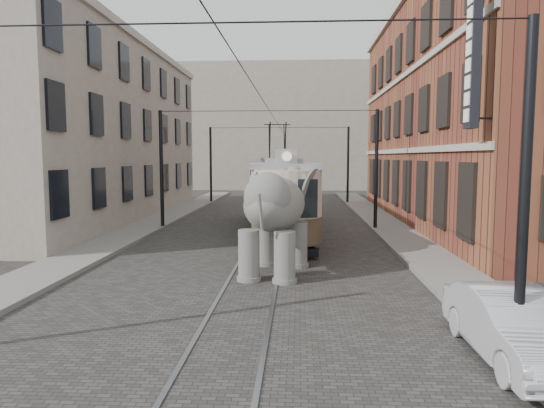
{
  "coord_description": "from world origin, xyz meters",
  "views": [
    {
      "loc": [
        1.36,
        -18.51,
        3.68
      ],
      "look_at": [
        0.47,
        -2.21,
        2.1
      ],
      "focal_mm": 32.31,
      "sensor_mm": 36.0,
      "label": 1
    }
  ],
  "objects": [
    {
      "name": "distant_block",
      "position": [
        0.0,
        40.0,
        7.0
      ],
      "size": [
        28.0,
        10.0,
        14.0
      ],
      "primitive_type": "cube",
      "color": "gray",
      "rests_on": "ground"
    },
    {
      "name": "tram_rails",
      "position": [
        0.0,
        0.0,
        0.01
      ],
      "size": [
        1.54,
        80.0,
        0.02
      ],
      "primitive_type": null,
      "color": "slate",
      "rests_on": "ground"
    },
    {
      "name": "sidewalk_left",
      "position": [
        -6.5,
        0.0,
        0.07
      ],
      "size": [
        2.0,
        60.0,
        0.15
      ],
      "primitive_type": "cube",
      "color": "slate",
      "rests_on": "ground"
    },
    {
      "name": "brick_building",
      "position": [
        11.0,
        9.0,
        6.0
      ],
      "size": [
        8.0,
        26.0,
        12.0
      ],
      "primitive_type": "cube",
      "color": "brown",
      "rests_on": "ground"
    },
    {
      "name": "sidewalk_right",
      "position": [
        6.0,
        0.0,
        0.07
      ],
      "size": [
        2.0,
        60.0,
        0.15
      ],
      "primitive_type": "cube",
      "color": "slate",
      "rests_on": "ground"
    },
    {
      "name": "ground",
      "position": [
        0.0,
        0.0,
        0.0
      ],
      "size": [
        120.0,
        120.0,
        0.0
      ],
      "primitive_type": "plane",
      "color": "#3E3B39"
    },
    {
      "name": "elephant",
      "position": [
        0.62,
        -3.31,
        1.7
      ],
      "size": [
        3.99,
        6.0,
        3.39
      ],
      "primitive_type": null,
      "rotation": [
        0.0,
        0.0,
        -0.18
      ],
      "color": "#605E59",
      "rests_on": "ground"
    },
    {
      "name": "tram",
      "position": [
        0.32,
        5.22,
        2.64
      ],
      "size": [
        4.02,
        13.5,
        5.28
      ],
      "primitive_type": null,
      "rotation": [
        0.0,
        0.0,
        0.1
      ],
      "color": "#C3B39E",
      "rests_on": "ground"
    },
    {
      "name": "catenary",
      "position": [
        -0.2,
        5.0,
        3.0
      ],
      "size": [
        11.0,
        30.2,
        6.0
      ],
      "primitive_type": null,
      "color": "black",
      "rests_on": "ground"
    },
    {
      "name": "parked_car",
      "position": [
        5.24,
        -9.71,
        0.64
      ],
      "size": [
        1.45,
        3.91,
        1.28
      ],
      "primitive_type": "imported",
      "rotation": [
        0.0,
        0.0,
        0.02
      ],
      "color": "#ACACB1",
      "rests_on": "ground"
    },
    {
      "name": "stucco_building",
      "position": [
        -11.0,
        10.0,
        5.0
      ],
      "size": [
        7.0,
        24.0,
        10.0
      ],
      "primitive_type": "cube",
      "color": "gray",
      "rests_on": "ground"
    }
  ]
}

